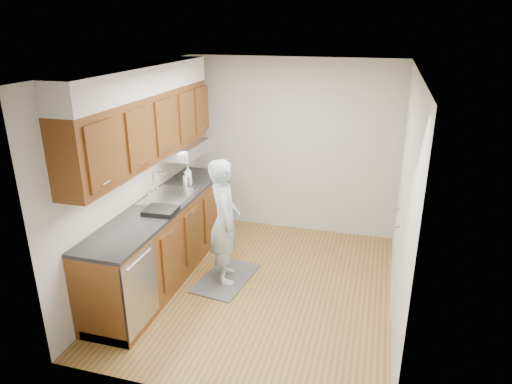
{
  "coord_description": "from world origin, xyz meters",
  "views": [
    {
      "loc": [
        1.22,
        -4.48,
        2.94
      ],
      "look_at": [
        -0.11,
        0.25,
        1.1
      ],
      "focal_mm": 32.0,
      "sensor_mm": 36.0,
      "label": 1
    }
  ],
  "objects_px": {
    "person": "(224,213)",
    "soap_bottle_b": "(187,178)",
    "steel_can": "(188,181)",
    "soap_bottle_a": "(188,175)",
    "dish_rack": "(161,211)"
  },
  "relations": [
    {
      "from": "soap_bottle_a",
      "to": "dish_rack",
      "type": "relative_size",
      "value": 0.76
    },
    {
      "from": "soap_bottle_b",
      "to": "steel_can",
      "type": "xyz_separation_m",
      "value": [
        0.01,
        -0.01,
        -0.03
      ]
    },
    {
      "from": "steel_can",
      "to": "soap_bottle_a",
      "type": "bearing_deg",
      "value": 96.15
    },
    {
      "from": "person",
      "to": "soap_bottle_b",
      "type": "relative_size",
      "value": 9.12
    },
    {
      "from": "soap_bottle_b",
      "to": "dish_rack",
      "type": "relative_size",
      "value": 0.53
    },
    {
      "from": "soap_bottle_b",
      "to": "steel_can",
      "type": "height_order",
      "value": "soap_bottle_b"
    },
    {
      "from": "dish_rack",
      "to": "soap_bottle_b",
      "type": "bearing_deg",
      "value": 93.02
    },
    {
      "from": "person",
      "to": "steel_can",
      "type": "distance_m",
      "value": 0.93
    },
    {
      "from": "dish_rack",
      "to": "steel_can",
      "type": "bearing_deg",
      "value": 92.34
    },
    {
      "from": "soap_bottle_a",
      "to": "dish_rack",
      "type": "xyz_separation_m",
      "value": [
        0.09,
        -0.96,
        -0.1
      ]
    },
    {
      "from": "person",
      "to": "soap_bottle_a",
      "type": "distance_m",
      "value": 0.97
    },
    {
      "from": "person",
      "to": "soap_bottle_a",
      "type": "height_order",
      "value": "person"
    },
    {
      "from": "soap_bottle_a",
      "to": "soap_bottle_b",
      "type": "bearing_deg",
      "value": -111.86
    },
    {
      "from": "person",
      "to": "soap_bottle_b",
      "type": "bearing_deg",
      "value": 27.64
    },
    {
      "from": "soap_bottle_a",
      "to": "steel_can",
      "type": "height_order",
      "value": "soap_bottle_a"
    }
  ]
}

